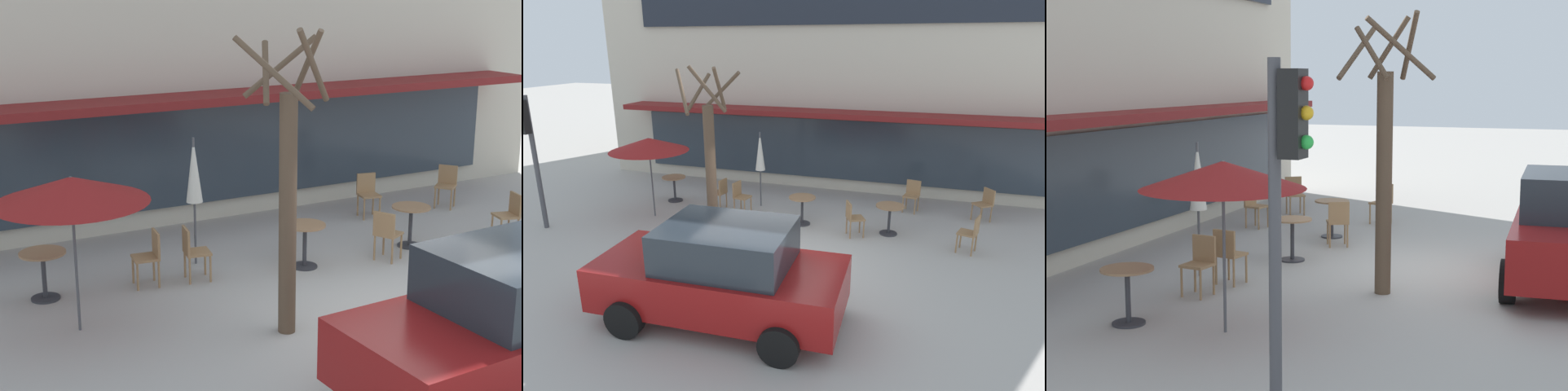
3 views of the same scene
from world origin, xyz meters
TOP-DOWN VIEW (x-y plane):
  - ground_plane at (0.00, 0.00)m, footprint 80.00×80.00m
  - building_facade at (0.00, 9.97)m, footprint 16.48×9.10m
  - cafe_table_near_wall at (-4.31, 3.37)m, footprint 0.70×0.70m
  - cafe_table_streetside at (-0.10, 2.70)m, footprint 0.70×0.70m
  - cafe_table_by_tree at (2.16, 2.71)m, footprint 0.70×0.70m
  - patio_umbrella_green_folded at (-1.65, 3.73)m, footprint 0.28×0.28m
  - patio_umbrella_cream_folded at (-4.16, 2.03)m, footprint 2.10×2.10m
  - cafe_chair_0 at (1.30, 2.30)m, footprint 0.53×0.53m
  - cafe_chair_1 at (2.59, 4.64)m, footprint 0.48×0.48m
  - cafe_chair_2 at (4.03, 2.15)m, footprint 0.50×0.50m
  - cafe_chair_3 at (4.50, 4.44)m, footprint 0.56×0.56m
  - cafe_chair_4 at (-2.01, 3.03)m, footprint 0.46×0.46m
  - cafe_chair_5 at (-2.69, 3.16)m, footprint 0.45×0.45m
  - parked_sedan at (-0.16, -2.05)m, footprint 4.27×2.15m
  - street_tree at (-1.65, 0.63)m, footprint 1.41×1.42m
  - traffic_light_pole at (-6.38, 0.31)m, footprint 0.26×0.44m

SIDE VIEW (x-z plane):
  - ground_plane at x=0.00m, z-range 0.00..0.00m
  - cafe_table_near_wall at x=-4.31m, z-range 0.14..0.90m
  - cafe_table_streetside at x=-0.10m, z-range 0.14..0.90m
  - cafe_table_by_tree at x=2.16m, z-range 0.14..0.90m
  - cafe_chair_0 at x=1.30m, z-range 0.08..0.97m
  - cafe_chair_1 at x=2.59m, z-range 0.08..0.97m
  - cafe_chair_2 at x=4.03m, z-range 0.08..0.97m
  - cafe_chair_3 at x=4.50m, z-range 0.08..0.97m
  - cafe_chair_4 at x=-2.01m, z-range 0.08..0.97m
  - cafe_chair_5 at x=-2.69m, z-range 0.08..0.97m
  - parked_sedan at x=-0.16m, z-range 0.00..1.76m
  - patio_umbrella_green_folded at x=-1.65m, z-range 0.53..2.73m
  - street_tree at x=-1.65m, z-range -0.11..4.06m
  - patio_umbrella_cream_folded at x=-4.16m, z-range 0.92..3.12m
  - traffic_light_pole at x=-6.38m, z-range 0.60..4.00m
  - building_facade at x=0.00m, z-range 0.00..7.86m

